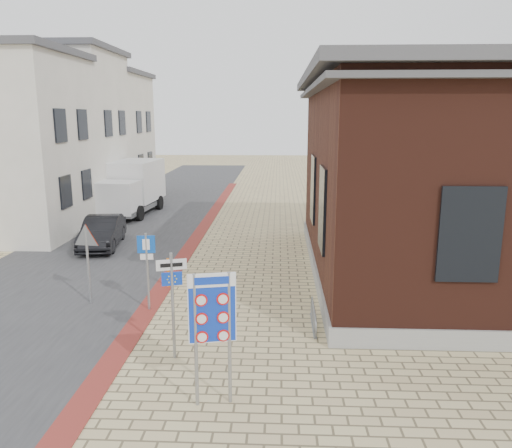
% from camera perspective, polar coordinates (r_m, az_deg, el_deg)
% --- Properties ---
extents(ground, '(120.00, 120.00, 0.00)m').
position_cam_1_polar(ground, '(11.58, -6.39, -15.66)').
color(ground, tan).
rests_on(ground, ground).
extents(road_strip, '(7.00, 60.00, 0.02)m').
position_cam_1_polar(road_strip, '(26.66, -13.11, 0.27)').
color(road_strip, '#38383A').
rests_on(road_strip, ground).
extents(curb_strip, '(0.60, 40.00, 0.02)m').
position_cam_1_polar(curb_strip, '(21.13, -7.57, -2.62)').
color(curb_strip, maroon).
rests_on(curb_strip, ground).
extents(brick_building, '(13.00, 13.00, 6.80)m').
position_cam_1_polar(brick_building, '(18.68, 25.69, 5.16)').
color(brick_building, gray).
rests_on(brick_building, ground).
extents(townhouse_mid, '(7.40, 6.40, 9.10)m').
position_cam_1_polar(townhouse_mid, '(30.84, -22.04, 9.84)').
color(townhouse_mid, beige).
rests_on(townhouse_mid, ground).
extents(townhouse_far, '(7.40, 6.40, 8.30)m').
position_cam_1_polar(townhouse_far, '(36.40, -18.07, 9.74)').
color(townhouse_far, beige).
rests_on(townhouse_far, ground).
extents(bike_rack, '(0.08, 1.80, 0.60)m').
position_cam_1_polar(bike_rack, '(13.36, 6.59, -10.47)').
color(bike_rack, slate).
rests_on(bike_rack, ground).
extents(sedan, '(1.90, 4.07, 1.29)m').
position_cam_1_polar(sedan, '(21.83, -17.17, -0.88)').
color(sedan, black).
rests_on(sedan, ground).
extents(box_truck, '(2.74, 5.75, 2.92)m').
position_cam_1_polar(box_truck, '(28.66, -14.05, 4.09)').
color(box_truck, slate).
rests_on(box_truck, ground).
extents(border_sign, '(0.88, 0.23, 2.62)m').
position_cam_1_polar(border_sign, '(9.37, -5.03, -9.94)').
color(border_sign, gray).
rests_on(border_sign, ground).
extents(essen_sign, '(0.65, 0.23, 2.48)m').
position_cam_1_polar(essen_sign, '(11.30, -9.55, -7.36)').
color(essen_sign, gray).
rests_on(essen_sign, ground).
extents(parking_sign, '(0.49, 0.10, 2.24)m').
position_cam_1_polar(parking_sign, '(14.24, -12.37, -3.92)').
color(parking_sign, gray).
rests_on(parking_sign, ground).
extents(yield_sign, '(0.83, 0.15, 2.33)m').
position_cam_1_polar(yield_sign, '(15.15, -18.79, -2.28)').
color(yield_sign, gray).
rests_on(yield_sign, ground).
extents(bollard, '(0.10, 0.10, 0.97)m').
position_cam_1_polar(bollard, '(16.26, -10.00, -5.54)').
color(bollard, '#D9620B').
rests_on(bollard, ground).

